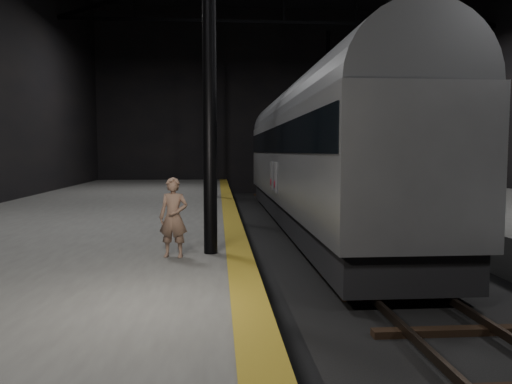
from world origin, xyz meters
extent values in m
plane|color=black|center=(0.00, 0.00, 0.00)|extent=(44.00, 44.00, 0.00)
cube|color=#4A4947|center=(-7.50, 0.00, 0.50)|extent=(9.00, 43.80, 1.00)
cube|color=olive|center=(-3.25, 0.00, 1.00)|extent=(0.50, 43.80, 0.01)
cube|color=#3F3328|center=(-0.72, 0.00, 0.17)|extent=(0.08, 43.00, 0.14)
cube|color=#3F3328|center=(0.72, 0.00, 0.17)|extent=(0.08, 43.00, 0.14)
cube|color=black|center=(0.00, 0.00, 0.06)|extent=(2.40, 42.00, 0.12)
cylinder|color=black|center=(-3.80, 8.00, 6.00)|extent=(0.26, 0.26, 10.00)
cylinder|color=black|center=(3.80, 8.00, 6.00)|extent=(0.26, 0.26, 10.00)
cylinder|color=black|center=(-3.80, 20.00, 6.00)|extent=(0.26, 0.26, 10.00)
cylinder|color=black|center=(3.80, 20.00, 6.00)|extent=(0.26, 0.26, 10.00)
cube|color=black|center=(0.00, 14.00, 10.00)|extent=(23.60, 0.15, 0.18)
cube|color=#94979C|center=(0.00, 5.40, 2.67)|extent=(3.03, 20.92, 3.14)
cube|color=black|center=(0.00, 5.40, 0.70)|extent=(2.77, 20.50, 0.89)
cube|color=black|center=(0.00, 5.40, 3.40)|extent=(3.10, 20.60, 0.94)
cylinder|color=slate|center=(0.00, 5.40, 4.24)|extent=(2.97, 20.71, 2.97)
cube|color=black|center=(0.00, -1.92, 0.31)|extent=(1.88, 2.30, 0.37)
cube|color=black|center=(0.00, 12.72, 0.31)|extent=(1.88, 2.30, 0.37)
cube|color=silver|center=(-1.55, 4.35, 2.04)|extent=(0.04, 0.78, 1.10)
cube|color=silver|center=(-1.55, 5.61, 2.04)|extent=(0.04, 0.78, 1.10)
cylinder|color=#AF152D|center=(-1.57, 4.54, 1.78)|extent=(0.03, 0.27, 0.27)
cylinder|color=#AF152D|center=(-1.57, 5.80, 1.78)|extent=(0.03, 0.27, 0.27)
imported|color=#8C6955|center=(-4.48, -4.30, 1.75)|extent=(0.61, 0.46, 1.49)
camera|label=1|loc=(-3.66, -13.60, 2.97)|focal=35.00mm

